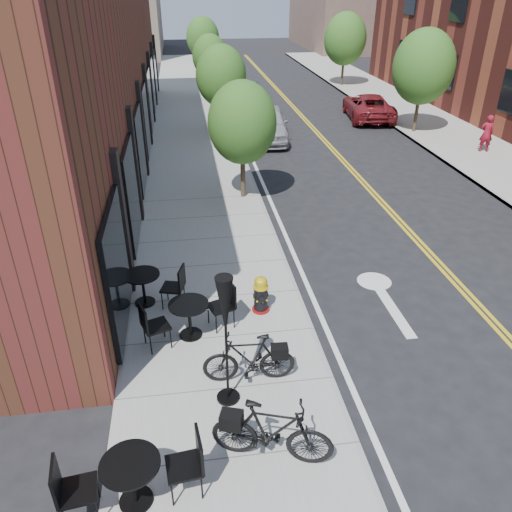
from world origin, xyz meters
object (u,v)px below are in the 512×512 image
bistro_set_a (132,477)px  parked_car_b (242,100)px  bistro_set_b (189,315)px  parked_car_far (368,106)px  parked_car_c (229,79)px  patio_umbrella (225,315)px  fire_hydrant (261,294)px  parked_car_a (268,124)px  bicycle_left (249,358)px  bistro_set_c (143,284)px  bicycle_right (272,432)px  pedestrian (487,133)px

bistro_set_a → parked_car_b: (4.29, 22.78, 0.18)m
bistro_set_b → parked_car_far: (9.93, 17.43, 0.02)m
parked_car_c → patio_umbrella: bearing=-94.3°
fire_hydrant → parked_car_a: size_ratio=0.20×
bicycle_left → parked_car_c: size_ratio=0.37×
parked_car_c → parked_car_far: (6.53, -9.07, -0.01)m
bistro_set_b → patio_umbrella: 2.36m
fire_hydrant → bistro_set_c: (-2.57, 0.67, 0.08)m
bicycle_right → parked_car_far: size_ratio=0.40×
parked_car_c → parked_car_far: 11.17m
bicycle_right → bicycle_left: bearing=22.1°
bistro_set_b → parked_car_a: size_ratio=0.44×
bicycle_left → bistro_set_b: size_ratio=0.87×
bistro_set_b → pedestrian: size_ratio=1.26×
bicycle_right → bistro_set_c: size_ratio=0.99×
fire_hydrant → patio_umbrella: bearing=-115.9°
bicycle_left → bistro_set_c: bicycle_left is taller
bicycle_right → parked_car_a: 17.78m
pedestrian → parked_car_b: bearing=-29.5°
bistro_set_b → parked_car_far: 20.06m
parked_car_b → pedestrian: size_ratio=3.23×
fire_hydrant → parked_car_c: parked_car_c is taller
parked_car_b → bistro_set_c: bearing=-96.3°
parked_car_b → bistro_set_a: bearing=-93.0°
parked_car_far → bicycle_right: bearing=74.9°
fire_hydrant → parked_car_b: bearing=79.3°
bicycle_left → parked_car_far: size_ratio=0.36×
parked_car_far → fire_hydrant: bearing=71.4°
bistro_set_b → patio_umbrella: (0.60, -1.89, 1.29)m
bistro_set_b → pedestrian: (12.78, 10.85, 0.26)m
patio_umbrella → parked_car_c: patio_umbrella is taller
bistro_set_b → pedestrian: pedestrian is taller
bicycle_right → pedestrian: 18.27m
fire_hydrant → parked_car_far: 18.72m
bicycle_left → patio_umbrella: bearing=-42.7°
bicycle_right → parked_car_c: parked_car_c is taller
fire_hydrant → bistro_set_a: bistro_set_a is taller
parked_car_b → parked_car_far: size_ratio=1.06×
bistro_set_b → patio_umbrella: patio_umbrella is taller
bicycle_right → parked_car_a: parked_car_a is taller
patio_umbrella → parked_car_a: bearing=78.2°
parked_car_a → pedestrian: pedestrian is taller
patio_umbrella → parked_car_c: bearing=84.4°
bicycle_left → parked_car_c: (2.37, 27.97, 0.04)m
bistro_set_c → parked_car_c: (4.40, 25.16, 0.04)m
parked_car_c → bistro_set_c: bearing=-98.6°
parked_car_b → parked_car_a: bearing=-75.3°
bicycle_right → patio_umbrella: size_ratio=0.75×
bicycle_right → patio_umbrella: bearing=40.3°
parked_car_c → pedestrian: bearing=-57.8°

